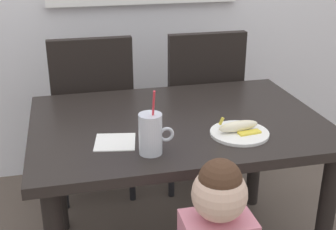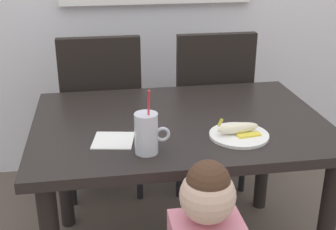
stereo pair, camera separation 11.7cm
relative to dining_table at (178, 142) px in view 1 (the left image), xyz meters
name	(u,v)px [view 1 (the left image)]	position (x,y,z in m)	size (l,w,h in m)	color
dining_table	(178,142)	(0.00, 0.00, 0.00)	(1.22, 0.86, 0.71)	black
dining_chair_left	(93,109)	(-0.32, 0.64, -0.07)	(0.44, 0.44, 0.96)	black
dining_chair_right	(199,101)	(0.29, 0.63, -0.07)	(0.44, 0.44, 0.96)	black
milk_cup	(151,136)	(-0.17, -0.28, 0.17)	(0.13, 0.08, 0.25)	silver
snack_plate	(239,133)	(0.19, -0.20, 0.11)	(0.23, 0.23, 0.01)	white
peeled_banana	(239,126)	(0.19, -0.20, 0.14)	(0.17, 0.11, 0.07)	#F4EAC6
paper_napkin	(115,142)	(-0.29, -0.16, 0.11)	(0.15, 0.15, 0.00)	white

